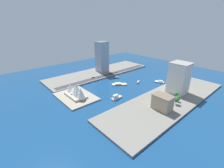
# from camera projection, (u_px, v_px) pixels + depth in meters

# --- Properties ---
(ground_plane) EXTENTS (440.00, 440.00, 0.00)m
(ground_plane) POSITION_uv_depth(u_px,v_px,m) (127.00, 84.00, 288.70)
(ground_plane) COLOR navy
(quay_west) EXTENTS (70.00, 240.00, 2.55)m
(quay_west) POSITION_uv_depth(u_px,v_px,m) (169.00, 99.00, 229.29)
(quay_west) COLOR gray
(quay_west) RESTS_ON ground_plane
(quay_east) EXTENTS (70.00, 240.00, 2.55)m
(quay_east) POSITION_uv_depth(u_px,v_px,m) (100.00, 73.00, 347.14)
(quay_east) COLOR gray
(quay_east) RESTS_ON ground_plane
(peninsula_point) EXTENTS (65.61, 47.55, 2.00)m
(peninsula_point) POSITION_uv_depth(u_px,v_px,m) (76.00, 97.00, 238.34)
(peninsula_point) COLOR #A89E89
(peninsula_point) RESTS_ON ground_plane
(road_strip) EXTENTS (12.03, 228.00, 0.15)m
(road_strip) POSITION_uv_depth(u_px,v_px,m) (107.00, 75.00, 328.83)
(road_strip) COLOR #38383D
(road_strip) RESTS_ON quay_east
(ferry_white_commuter) EXTENTS (6.50, 19.99, 7.27)m
(ferry_white_commuter) POSITION_uv_depth(u_px,v_px,m) (116.00, 97.00, 232.72)
(ferry_white_commuter) COLOR silver
(ferry_white_commuter) RESTS_ON ground_plane
(tugboat_red) EXTENTS (10.11, 14.26, 3.41)m
(tugboat_red) POSITION_uv_depth(u_px,v_px,m) (138.00, 82.00, 294.25)
(tugboat_red) COLOR red
(tugboat_red) RESTS_ON ground_plane
(barge_flat_brown) EXTENTS (23.88, 27.98, 3.70)m
(barge_flat_brown) POSITION_uv_depth(u_px,v_px,m) (119.00, 84.00, 284.21)
(barge_flat_brown) COLOR brown
(barge_flat_brown) RESTS_ON ground_plane
(patrol_launch_navy) EXTENTS (8.88, 11.03, 3.39)m
(patrol_launch_navy) POSITION_uv_depth(u_px,v_px,m) (117.00, 77.00, 317.91)
(patrol_launch_navy) COLOR #1E284C
(patrol_launch_navy) RESTS_ON ground_plane
(catamaran_blue) EXTENTS (19.90, 13.81, 4.48)m
(catamaran_blue) POSITION_uv_depth(u_px,v_px,m) (160.00, 82.00, 294.59)
(catamaran_blue) COLOR blue
(catamaran_blue) RESTS_ON ground_plane
(tower_tall_glass) EXTENTS (23.51, 22.92, 65.74)m
(tower_tall_glass) POSITION_uv_depth(u_px,v_px,m) (102.00, 57.00, 340.61)
(tower_tall_glass) COLOR #8C9EB2
(tower_tall_glass) RESTS_ON quay_east
(hotel_broad_white) EXTENTS (27.88, 27.01, 48.81)m
(hotel_broad_white) POSITION_uv_depth(u_px,v_px,m) (179.00, 78.00, 241.18)
(hotel_broad_white) COLOR silver
(hotel_broad_white) RESTS_ON quay_west
(apartment_midrise_tan) EXTENTS (24.56, 17.28, 19.68)m
(apartment_midrise_tan) POSITION_uv_depth(u_px,v_px,m) (162.00, 102.00, 198.76)
(apartment_midrise_tan) COLOR tan
(apartment_midrise_tan) RESTS_ON quay_west
(suv_black) EXTENTS (2.10, 5.14, 1.58)m
(suv_black) POSITION_uv_depth(u_px,v_px,m) (93.00, 77.00, 311.00)
(suv_black) COLOR black
(suv_black) RESTS_ON road_strip
(sedan_silver) EXTENTS (2.04, 4.58, 1.46)m
(sedan_silver) POSITION_uv_depth(u_px,v_px,m) (99.00, 78.00, 310.85)
(sedan_silver) COLOR black
(sedan_silver) RESTS_ON road_strip
(pickup_red) EXTENTS (2.05, 4.84, 1.47)m
(pickup_red) POSITION_uv_depth(u_px,v_px,m) (116.00, 73.00, 340.22)
(pickup_red) COLOR black
(pickup_red) RESTS_ON road_strip
(van_white) EXTENTS (2.19, 4.42, 1.42)m
(van_white) POSITION_uv_depth(u_px,v_px,m) (132.00, 68.00, 373.56)
(van_white) COLOR black
(van_white) RESTS_ON road_strip
(traffic_light_waterfront) EXTENTS (0.36, 0.36, 6.50)m
(traffic_light_waterfront) POSITION_uv_depth(u_px,v_px,m) (110.00, 73.00, 323.92)
(traffic_light_waterfront) COLOR black
(traffic_light_waterfront) RESTS_ON quay_east
(opera_landmark) EXTENTS (46.72, 21.02, 22.47)m
(opera_landmark) POSITION_uv_depth(u_px,v_px,m) (76.00, 91.00, 233.70)
(opera_landmark) COLOR #BCAD93
(opera_landmark) RESTS_ON peninsula_point
(park_tree_cluster) EXTENTS (15.90, 24.45, 10.45)m
(park_tree_cluster) POSITION_uv_depth(u_px,v_px,m) (177.00, 98.00, 217.73)
(park_tree_cluster) COLOR brown
(park_tree_cluster) RESTS_ON quay_west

